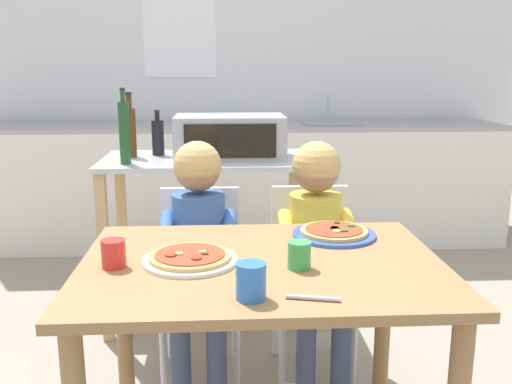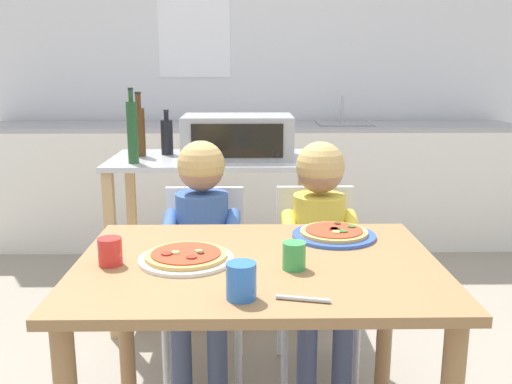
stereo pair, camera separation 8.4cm
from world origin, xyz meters
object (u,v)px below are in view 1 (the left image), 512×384
object	(u,v)px
serving_spoon	(313,298)
dining_table	(262,297)
bottle_tall_green_wine	(158,137)
drinking_cup_red	(114,254)
bottle_squat_spirits	(124,132)
bottle_clear_vinegar	(130,130)
dining_chair_right	(312,265)
child_in_yellow_shirt	(317,231)
pizza_plate_white	(190,258)
pizza_plate_blue_rimmed	(334,233)
drinking_cup_blue	(251,281)
child_in_blue_striped_shirt	(198,234)
kitchen_island_cart	(207,212)
drinking_cup_green	(299,255)
toaster_oven	(230,137)
dining_chair_left	(200,268)

from	to	relation	value
serving_spoon	dining_table	bearing A→B (deg)	109.85
bottle_tall_green_wine	drinking_cup_red	distance (m)	1.40
bottle_squat_spirits	serving_spoon	bearing A→B (deg)	-63.48
bottle_clear_vinegar	dining_chair_right	distance (m)	1.18
dining_chair_right	child_in_yellow_shirt	world-z (taller)	child_in_yellow_shirt
pizza_plate_white	drinking_cup_red	bearing A→B (deg)	-172.53
dining_table	child_in_yellow_shirt	xyz separation A→B (m)	(0.27, 0.59, 0.04)
pizza_plate_blue_rimmed	pizza_plate_white	bearing A→B (deg)	-154.09
drinking_cup_blue	bottle_tall_green_wine	bearing A→B (deg)	103.99
child_in_yellow_shirt	drinking_cup_red	size ratio (longest dim) A/B	12.14
bottle_clear_vinegar	child_in_blue_striped_shirt	distance (m)	0.89
dining_chair_right	pizza_plate_white	bearing A→B (deg)	-124.94
drinking_cup_blue	pizza_plate_blue_rimmed	bearing A→B (deg)	58.75
dining_table	pizza_plate_white	distance (m)	0.26
pizza_plate_white	drinking_cup_red	xyz separation A→B (m)	(-0.22, -0.03, 0.03)
pizza_plate_white	dining_chair_right	bearing A→B (deg)	55.06
kitchen_island_cart	serving_spoon	bearing A→B (deg)	-78.54
drinking_cup_green	pizza_plate_blue_rimmed	bearing A→B (deg)	61.98
toaster_oven	pizza_plate_blue_rimmed	distance (m)	1.09
dining_chair_right	bottle_clear_vinegar	bearing A→B (deg)	145.18
bottle_squat_spirits	child_in_blue_striped_shirt	world-z (taller)	bottle_squat_spirits
bottle_tall_green_wine	bottle_squat_spirits	size ratio (longest dim) A/B	0.65
kitchen_island_cart	dining_table	bearing A→B (deg)	-80.68
dining_table	drinking_cup_green	world-z (taller)	drinking_cup_green
drinking_cup_red	child_in_blue_striped_shirt	bearing A→B (deg)	69.67
kitchen_island_cart	drinking_cup_blue	bearing A→B (deg)	-84.14
dining_table	drinking_cup_red	world-z (taller)	drinking_cup_red
dining_chair_right	child_in_blue_striped_shirt	size ratio (longest dim) A/B	0.79
child_in_blue_striped_shirt	toaster_oven	bearing A→B (deg)	78.15
drinking_cup_red	pizza_plate_blue_rimmed	bearing A→B (deg)	20.54
dining_chair_left	drinking_cup_red	world-z (taller)	drinking_cup_red
dining_table	dining_chair_left	size ratio (longest dim) A/B	1.38
toaster_oven	child_in_yellow_shirt	size ratio (longest dim) A/B	0.55
child_in_yellow_shirt	drinking_cup_blue	size ratio (longest dim) A/B	10.58
child_in_yellow_shirt	drinking_cup_green	distance (m)	0.69
bottle_tall_green_wine	child_in_yellow_shirt	xyz separation A→B (m)	(0.73, -0.77, -0.30)
kitchen_island_cart	drinking_cup_blue	size ratio (longest dim) A/B	10.99
child_in_yellow_shirt	kitchen_island_cart	bearing A→B (deg)	125.58
drinking_cup_blue	drinking_cup_red	world-z (taller)	drinking_cup_blue
toaster_oven	serving_spoon	distance (m)	1.59
kitchen_island_cart	bottle_squat_spirits	bearing A→B (deg)	-156.40
child_in_yellow_shirt	serving_spoon	size ratio (longest dim) A/B	7.31
dining_chair_left	serving_spoon	xyz separation A→B (m)	(0.33, -1.00, 0.29)
dining_table	child_in_blue_striped_shirt	size ratio (longest dim) A/B	1.08
dining_table	drinking_cup_blue	world-z (taller)	drinking_cup_blue
bottle_tall_green_wine	bottle_clear_vinegar	bearing A→B (deg)	-157.95
bottle_squat_spirits	bottle_clear_vinegar	distance (m)	0.22
bottle_squat_spirits	dining_chair_left	world-z (taller)	bottle_squat_spirits
dining_chair_right	pizza_plate_white	distance (m)	0.91
kitchen_island_cart	pizza_plate_blue_rimmed	distance (m)	1.14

